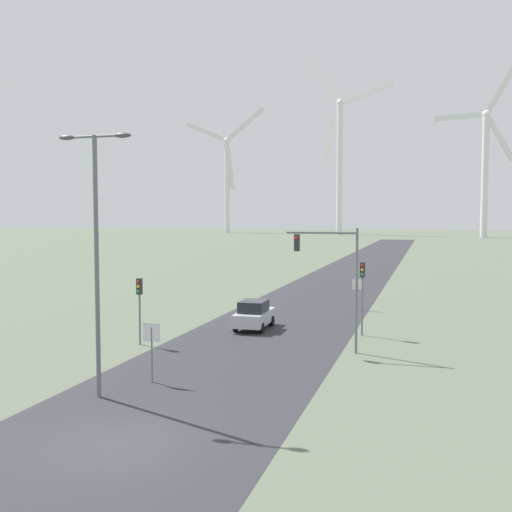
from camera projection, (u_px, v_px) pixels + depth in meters
name	position (u px, v px, depth m)	size (l,w,h in m)	color
ground_plane	(118.00, 444.00, 18.91)	(600.00, 600.00, 0.00)	#5B6651
road_surface	(340.00, 282.00, 64.88)	(10.00, 240.00, 0.01)	#2D2D33
streetlamp	(96.00, 235.00, 23.38)	(3.14, 0.32, 10.37)	slate
stop_sign_near	(152.00, 341.00, 25.79)	(0.81, 0.07, 2.58)	slate
stop_sign_far	(358.00, 288.00, 45.66)	(0.81, 0.07, 2.38)	slate
traffic_light_post_near_left	(139.00, 296.00, 33.25)	(0.28, 0.33, 3.73)	slate
traffic_light_post_near_right	(362.00, 282.00, 35.79)	(0.28, 0.34, 4.43)	slate
traffic_light_mast_overhead	(333.00, 266.00, 31.43)	(3.82, 0.34, 6.56)	slate
car_approaching	(254.00, 315.00, 38.04)	(1.88, 4.13, 1.83)	#B7BCC1
wind_turbine_far_left	(227.00, 174.00, 252.64)	(36.12, 3.45, 51.90)	white
wind_turbine_left	(340.00, 153.00, 225.96)	(33.82, 18.62, 67.75)	white
wind_turbine_center	(485.00, 161.00, 195.95)	(25.43, 11.29, 55.77)	white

